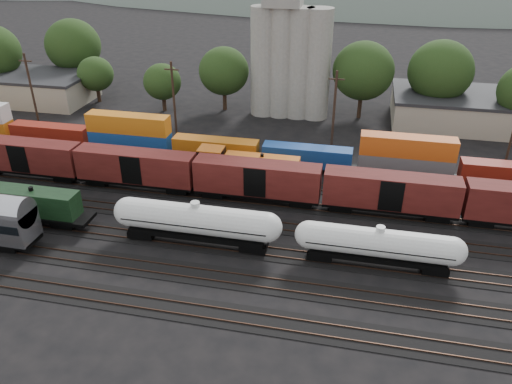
% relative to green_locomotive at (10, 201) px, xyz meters
% --- Properties ---
extents(ground, '(600.00, 600.00, 0.00)m').
position_rel_green_locomotive_xyz_m(ground, '(21.54, 5.00, -2.59)').
color(ground, black).
extents(tracks, '(180.00, 33.20, 0.20)m').
position_rel_green_locomotive_xyz_m(tracks, '(21.54, 5.00, -2.54)').
color(tracks, black).
rests_on(tracks, ground).
extents(green_locomotive, '(17.15, 3.03, 4.54)m').
position_rel_green_locomotive_xyz_m(green_locomotive, '(0.00, 0.00, 0.00)').
color(green_locomotive, black).
rests_on(green_locomotive, ground).
extents(tank_car_a, '(17.99, 3.22, 4.71)m').
position_rel_green_locomotive_xyz_m(tank_car_a, '(21.70, 0.00, 0.20)').
color(tank_car_a, silver).
rests_on(tank_car_a, ground).
extents(tank_car_b, '(16.30, 2.92, 4.27)m').
position_rel_green_locomotive_xyz_m(tank_car_b, '(40.11, 0.00, -0.04)').
color(tank_car_b, silver).
rests_on(tank_car_b, ground).
extents(orange_locomotive, '(15.97, 2.66, 3.99)m').
position_rel_green_locomotive_xyz_m(orange_locomotive, '(22.84, 15.00, -0.29)').
color(orange_locomotive, black).
rests_on(orange_locomotive, ground).
extents(boxcar_string, '(153.60, 2.90, 4.20)m').
position_rel_green_locomotive_xyz_m(boxcar_string, '(18.30, 10.00, 0.53)').
color(boxcar_string, black).
rests_on(boxcar_string, ground).
extents(container_wall, '(172.01, 2.60, 5.80)m').
position_rel_green_locomotive_xyz_m(container_wall, '(30.53, 20.00, 0.06)').
color(container_wall, black).
rests_on(container_wall, ground).
extents(grain_silo, '(13.40, 5.00, 29.00)m').
position_rel_green_locomotive_xyz_m(grain_silo, '(24.82, 41.00, 8.67)').
color(grain_silo, gray).
rests_on(grain_silo, ground).
extents(industrial_sheds, '(119.38, 17.26, 5.10)m').
position_rel_green_locomotive_xyz_m(industrial_sheds, '(28.17, 40.25, -0.03)').
color(industrial_sheds, '#9E937F').
rests_on(industrial_sheds, ground).
extents(tree_band, '(165.38, 19.34, 13.67)m').
position_rel_green_locomotive_xyz_m(tree_band, '(14.04, 42.97, 4.97)').
color(tree_band, black).
rests_on(tree_band, ground).
extents(utility_poles, '(122.20, 0.36, 12.00)m').
position_rel_green_locomotive_xyz_m(utility_poles, '(21.54, 27.00, 3.62)').
color(utility_poles, black).
rests_on(utility_poles, ground).
extents(distant_hills, '(860.00, 286.00, 130.00)m').
position_rel_green_locomotive_xyz_m(distant_hills, '(45.46, 265.00, -23.15)').
color(distant_hills, '#59665B').
rests_on(distant_hills, ground).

